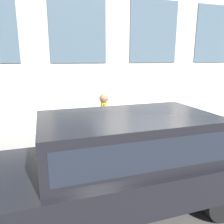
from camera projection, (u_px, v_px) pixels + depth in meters
The scene contains 6 objects.
ground_plane at pixel (149, 160), 5.52m from camera, with size 80.00×80.00×0.00m, color #514F4C.
sidewalk at pixel (131, 140), 6.64m from camera, with size 2.45×60.00×0.18m.
building_facade at pixel (116, 24), 7.09m from camera, with size 0.33×40.00×7.20m.
fire_hydrant at pixel (120, 131), 5.84m from camera, with size 0.35×0.46×0.83m.
person at pixel (104, 116), 5.66m from camera, with size 0.35×0.23×1.46m.
parked_truck_charcoal_near at pixel (125, 156), 3.63m from camera, with size 1.81×4.50×1.61m.
Camera 1 is at (-4.55, 2.45, 2.48)m, focal length 35.00 mm.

